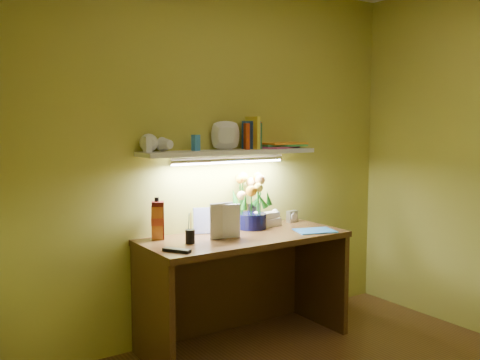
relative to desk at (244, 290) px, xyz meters
name	(u,v)px	position (x,y,z in m)	size (l,w,h in m)	color
desk	(244,290)	(0.00, 0.00, 0.00)	(1.40, 0.60, 0.75)	#39230F
flower_bouquet	(251,202)	(0.17, 0.17, 0.56)	(0.24, 0.24, 0.38)	#0B0B36
telephone	(266,218)	(0.32, 0.19, 0.43)	(0.19, 0.14, 0.12)	beige
desk_clock	(292,216)	(0.58, 0.20, 0.42)	(0.09, 0.04, 0.09)	#A8A8AD
whisky_bottle	(157,218)	(-0.54, 0.21, 0.51)	(0.07, 0.07, 0.27)	#B75C1F
whisky_box	(158,220)	(-0.53, 0.22, 0.50)	(0.08, 0.08, 0.24)	#51120D
pen_cup	(190,232)	(-0.42, -0.01, 0.45)	(0.06, 0.06, 0.15)	black
art_card	(206,220)	(-0.18, 0.20, 0.46)	(0.18, 0.04, 0.18)	white
tv_remote	(177,250)	(-0.59, -0.16, 0.38)	(0.05, 0.17, 0.02)	black
blue_folder	(315,231)	(0.48, -0.16, 0.38)	(0.26, 0.19, 0.01)	#2F7DD3
desk_book_a	(210,222)	(-0.27, 0.00, 0.49)	(0.18, 0.02, 0.24)	beige
desk_book_b	(216,222)	(-0.22, 0.01, 0.49)	(0.16, 0.02, 0.22)	silver
wall_shelf	(234,147)	(0.04, 0.19, 0.96)	(1.31, 0.33, 0.26)	silver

